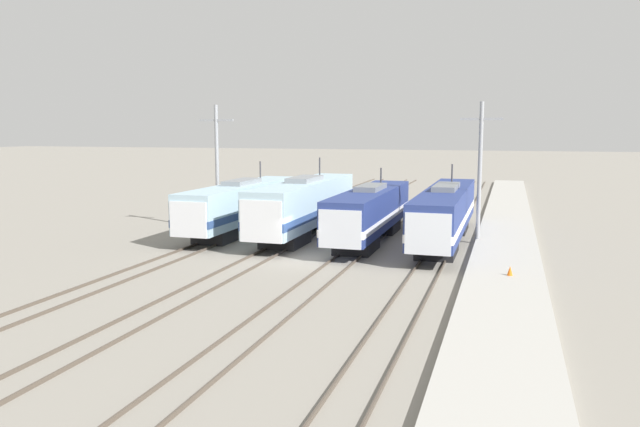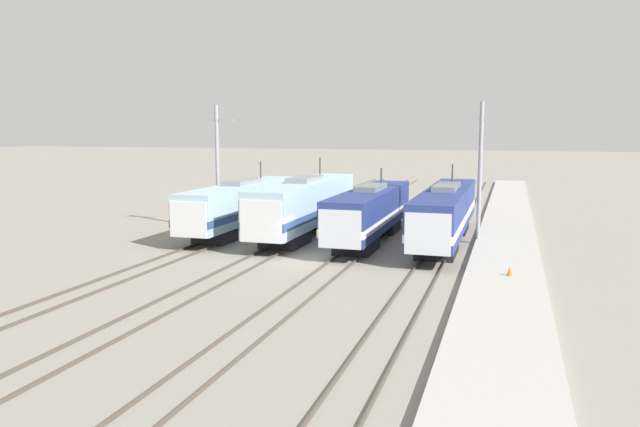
% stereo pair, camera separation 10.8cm
% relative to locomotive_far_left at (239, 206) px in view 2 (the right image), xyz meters
% --- Properties ---
extents(ground_plane, '(400.00, 400.00, 0.00)m').
position_rel_locomotive_far_left_xyz_m(ground_plane, '(7.65, -7.79, -2.08)').
color(ground_plane, gray).
extents(rail_pair_far_left, '(1.51, 120.00, 0.15)m').
position_rel_locomotive_far_left_xyz_m(rail_pair_far_left, '(-0.00, -7.79, -2.00)').
color(rail_pair_far_left, '#4C4238').
rests_on(rail_pair_far_left, ground_plane).
extents(rail_pair_center_left, '(1.51, 120.00, 0.15)m').
position_rel_locomotive_far_left_xyz_m(rail_pair_center_left, '(5.10, -7.79, -2.00)').
color(rail_pair_center_left, '#4C4238').
rests_on(rail_pair_center_left, ground_plane).
extents(rail_pair_center_right, '(1.51, 120.00, 0.15)m').
position_rel_locomotive_far_left_xyz_m(rail_pair_center_right, '(10.19, -7.79, -2.00)').
color(rail_pair_center_right, '#4C4238').
rests_on(rail_pair_center_right, ground_plane).
extents(rail_pair_far_right, '(1.51, 120.00, 0.15)m').
position_rel_locomotive_far_left_xyz_m(rail_pair_far_right, '(15.29, -7.79, -2.00)').
color(rail_pair_far_right, '#4C4238').
rests_on(rail_pair_far_right, ground_plane).
extents(locomotive_far_left, '(2.84, 16.84, 5.22)m').
position_rel_locomotive_far_left_xyz_m(locomotive_far_left, '(0.00, 0.00, 0.00)').
color(locomotive_far_left, '#232326').
rests_on(locomotive_far_left, ground_plane).
extents(locomotive_center_left, '(3.00, 17.11, 5.60)m').
position_rel_locomotive_far_left_xyz_m(locomotive_center_left, '(5.10, -0.14, 0.16)').
color(locomotive_center_left, '#232326').
rests_on(locomotive_center_left, ground_plane).
extents(locomotive_center_right, '(2.81, 16.44, 4.93)m').
position_rel_locomotive_far_left_xyz_m(locomotive_center_right, '(10.19, -0.83, -0.03)').
color(locomotive_center_right, black).
rests_on(locomotive_center_right, ground_plane).
extents(locomotive_far_right, '(2.80, 19.29, 5.21)m').
position_rel_locomotive_far_left_xyz_m(locomotive_far_right, '(15.29, 0.17, 0.01)').
color(locomotive_far_right, black).
rests_on(locomotive_far_right, ground_plane).
extents(catenary_tower_left, '(2.83, 0.28, 9.64)m').
position_rel_locomotive_far_left_xyz_m(catenary_tower_left, '(-2.12, 0.72, 3.06)').
color(catenary_tower_left, gray).
rests_on(catenary_tower_left, ground_plane).
extents(catenary_tower_right, '(2.83, 0.28, 9.64)m').
position_rel_locomotive_far_left_xyz_m(catenary_tower_right, '(17.50, 0.72, 3.06)').
color(catenary_tower_right, gray).
rests_on(catenary_tower_right, ground_plane).
extents(platform, '(4.00, 120.00, 0.35)m').
position_rel_locomotive_far_left_xyz_m(platform, '(19.40, -7.79, -1.90)').
color(platform, '#A8A59E').
rests_on(platform, ground_plane).
extents(traffic_cone, '(0.29, 0.29, 0.49)m').
position_rel_locomotive_far_left_xyz_m(traffic_cone, '(19.66, -10.00, -1.48)').
color(traffic_cone, orange).
rests_on(traffic_cone, platform).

